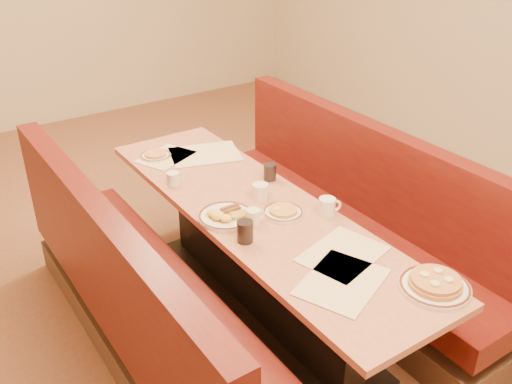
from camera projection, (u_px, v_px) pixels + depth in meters
ground at (257, 312)px, 3.57m from camera, size 8.00×8.00×0.00m
diner_table at (257, 263)px, 3.39m from camera, size 0.70×2.50×0.75m
booth_left at (143, 310)px, 3.03m from camera, size 0.55×2.50×1.05m
booth_right at (349, 228)px, 3.76m from camera, size 0.55×2.50×1.05m
placemat_near_left at (342, 282)px, 2.61m from camera, size 0.51×0.46×0.00m
placemat_near_right at (343, 254)px, 2.81m from camera, size 0.48×0.41×0.00m
placemat_far_left at (166, 157)px, 3.81m from camera, size 0.43×0.39×0.00m
placemat_far_right at (205, 154)px, 3.86m from camera, size 0.54×0.46×0.00m
pancake_plate at (435, 285)px, 2.55m from camera, size 0.32×0.32×0.07m
eggs_plate at (226, 216)px, 3.10m from camera, size 0.31×0.31×0.06m
extra_plate_mid at (283, 212)px, 3.15m from camera, size 0.23×0.23×0.05m
extra_plate_far at (155, 155)px, 3.81m from camera, size 0.21×0.21×0.04m
coffee_mug_a at (328, 206)px, 3.13m from camera, size 0.13×0.09×0.10m
coffee_mug_b at (254, 216)px, 3.05m from camera, size 0.11×0.08×0.08m
coffee_mug_c at (261, 191)px, 3.29m from camera, size 0.13×0.09×0.10m
coffee_mug_d at (173, 178)px, 3.45m from camera, size 0.11×0.08×0.08m
soda_tumbler_near at (245, 232)px, 2.89m from camera, size 0.08×0.08×0.12m
soda_tumbler_mid at (270, 172)px, 3.50m from camera, size 0.08×0.08×0.11m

